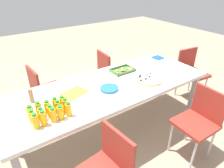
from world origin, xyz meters
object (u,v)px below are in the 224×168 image
at_px(juice_bottle_2, 53,115).
at_px(juice_bottle_14, 63,102).
at_px(juice_bottle_0, 35,121).
at_px(cardboard_tube, 31,96).
at_px(juice_bottle_5, 32,117).
at_px(juice_bottle_11, 39,109).
at_px(chair_near_left, 107,168).
at_px(juice_bottle_12, 47,107).
at_px(juice_bottle_10, 30,113).
at_px(chair_far_left, 44,89).
at_px(party_table, 110,89).
at_px(juice_bottle_1, 43,118).
at_px(paper_folder, 75,93).
at_px(chair_far_right, 110,71).
at_px(fruit_pizza, 148,79).
at_px(juice_bottle_7, 50,112).
at_px(juice_bottle_13, 55,104).
at_px(snack_tray, 123,70).
at_px(chair_near_right, 200,118).
at_px(juice_bottle_8, 58,107).
at_px(chair_end, 191,70).
at_px(juice_bottle_3, 61,113).
at_px(juice_bottle_6, 41,114).
at_px(juice_bottle_9, 65,105).
at_px(napkin_stack, 158,58).
at_px(juice_bottle_4, 69,109).

distance_m(juice_bottle_2, juice_bottle_14, 0.21).
bearing_deg(juice_bottle_0, cardboard_tube, 79.63).
xyz_separation_m(juice_bottle_0, juice_bottle_5, (-0.01, 0.08, -0.00)).
distance_m(juice_bottle_5, juice_bottle_11, 0.11).
distance_m(chair_near_left, juice_bottle_12, 0.76).
bearing_deg(juice_bottle_10, chair_far_left, 68.48).
bearing_deg(juice_bottle_2, party_table, 18.67).
relative_size(juice_bottle_1, paper_folder, 0.57).
relative_size(chair_near_left, chair_far_right, 1.00).
height_order(juice_bottle_11, fruit_pizza, juice_bottle_11).
height_order(juice_bottle_7, juice_bottle_10, juice_bottle_10).
distance_m(juice_bottle_10, juice_bottle_11, 0.08).
height_order(juice_bottle_7, fruit_pizza, juice_bottle_7).
relative_size(chair_far_right, juice_bottle_13, 5.97).
relative_size(juice_bottle_14, snack_tray, 0.44).
height_order(chair_far_right, juice_bottle_0, juice_bottle_0).
relative_size(party_table, paper_folder, 9.48).
bearing_deg(fruit_pizza, chair_near_right, -72.84).
bearing_deg(juice_bottle_2, juice_bottle_5, 153.17).
height_order(juice_bottle_7, snack_tray, juice_bottle_7).
bearing_deg(juice_bottle_8, juice_bottle_12, 136.68).
bearing_deg(juice_bottle_8, juice_bottle_13, 90.81).
bearing_deg(chair_end, paper_folder, 6.37).
distance_m(cardboard_tube, paper_folder, 0.44).
bearing_deg(party_table, juice_bottle_10, -173.06).
height_order(juice_bottle_3, snack_tray, juice_bottle_3).
height_order(party_table, juice_bottle_12, juice_bottle_12).
xyz_separation_m(chair_far_right, juice_bottle_6, (-1.36, -0.95, 0.32)).
height_order(chair_near_left, juice_bottle_7, juice_bottle_7).
relative_size(party_table, juice_bottle_13, 17.74).
xyz_separation_m(juice_bottle_10, juice_bottle_12, (0.15, 0.01, -0.00)).
bearing_deg(juice_bottle_14, juice_bottle_7, -151.98).
xyz_separation_m(juice_bottle_5, paper_folder, (0.51, 0.25, -0.06)).
bearing_deg(juice_bottle_6, juice_bottle_9, -1.49).
relative_size(juice_bottle_9, paper_folder, 0.56).
bearing_deg(chair_far_right, chair_end, 60.79).
xyz_separation_m(chair_far_left, juice_bottle_8, (-0.13, -0.98, 0.32)).
bearing_deg(juice_bottle_13, juice_bottle_8, -89.19).
bearing_deg(juice_bottle_8, chair_far_left, 82.41).
bearing_deg(juice_bottle_1, chair_far_left, 74.63).
relative_size(juice_bottle_5, juice_bottle_8, 0.94).
relative_size(juice_bottle_6, napkin_stack, 0.89).
height_order(chair_near_right, juice_bottle_5, juice_bottle_5).
relative_size(juice_bottle_14, napkin_stack, 0.88).
relative_size(juice_bottle_2, juice_bottle_8, 0.98).
distance_m(party_table, juice_bottle_4, 0.69).
bearing_deg(snack_tray, juice_bottle_14, -161.63).
bearing_deg(juice_bottle_3, juice_bottle_8, 83.95).
relative_size(party_table, cardboard_tube, 16.11).
height_order(napkin_stack, cardboard_tube, cardboard_tube).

